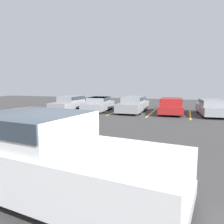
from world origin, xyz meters
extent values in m
plane|color=#423F3F|center=(0.00, 0.00, 0.00)|extent=(60.00, 60.00, 0.00)
cube|color=yellow|center=(-9.23, 13.80, 0.00)|extent=(0.12, 5.30, 0.01)
cube|color=yellow|center=(-6.27, 13.80, 0.00)|extent=(0.12, 5.30, 0.01)
cube|color=yellow|center=(-3.31, 13.80, 0.00)|extent=(0.12, 5.30, 0.01)
cube|color=yellow|center=(-0.35, 13.80, 0.00)|extent=(0.12, 5.30, 0.01)
cube|color=yellow|center=(2.62, 13.80, 0.00)|extent=(0.12, 5.30, 0.01)
cube|color=white|center=(-0.43, -0.17, 0.73)|extent=(5.96, 2.71, 0.91)
cube|color=white|center=(-0.72, -0.13, 1.48)|extent=(2.29, 2.09, 0.60)
cube|color=#2D3842|center=(-0.72, -0.13, 1.62)|extent=(2.25, 2.14, 0.33)
cube|color=white|center=(1.37, -0.40, 1.14)|extent=(2.35, 2.18, 0.13)
cube|color=silver|center=(2.34, -0.52, 0.39)|extent=(0.46, 2.05, 0.28)
cylinder|color=black|center=(1.38, 0.44, 0.45)|extent=(0.93, 0.41, 0.90)
cylinder|color=#ADADB2|center=(1.38, 0.44, 0.45)|extent=(0.53, 0.37, 0.49)
cylinder|color=black|center=(1.17, -1.21, 0.45)|extent=(0.93, 0.41, 0.90)
cylinder|color=#ADADB2|center=(1.17, -1.21, 0.45)|extent=(0.53, 0.37, 0.49)
cylinder|color=black|center=(-2.04, 0.88, 0.45)|extent=(0.93, 0.41, 0.90)
cylinder|color=#ADADB2|center=(-2.04, 0.88, 0.45)|extent=(0.53, 0.37, 0.49)
cube|color=gray|center=(-7.78, 13.81, 0.45)|extent=(1.92, 4.75, 0.56)
cube|color=gray|center=(-7.78, 13.91, 0.97)|extent=(1.63, 2.49, 0.48)
cube|color=#2D3842|center=(-7.78, 13.91, 1.07)|extent=(1.70, 2.45, 0.29)
cylinder|color=black|center=(-7.09, 12.43, 0.31)|extent=(0.25, 0.63, 0.62)
cylinder|color=#ADADB2|center=(-7.09, 12.43, 0.31)|extent=(0.26, 0.35, 0.34)
cylinder|color=black|center=(-8.57, 12.48, 0.31)|extent=(0.25, 0.63, 0.62)
cylinder|color=#ADADB2|center=(-8.57, 12.48, 0.31)|extent=(0.26, 0.35, 0.34)
cylinder|color=black|center=(-6.99, 15.14, 0.31)|extent=(0.25, 0.63, 0.62)
cylinder|color=#ADADB2|center=(-6.99, 15.14, 0.31)|extent=(0.26, 0.35, 0.34)
cylinder|color=black|center=(-8.47, 15.20, 0.31)|extent=(0.25, 0.63, 0.62)
cylinder|color=#ADADB2|center=(-8.47, 15.20, 0.31)|extent=(0.26, 0.35, 0.34)
cube|color=gray|center=(-4.92, 13.62, 0.45)|extent=(2.14, 4.65, 0.57)
cube|color=gray|center=(-4.93, 13.71, 0.96)|extent=(1.75, 2.47, 0.44)
cube|color=#2D3842|center=(-4.93, 13.71, 1.05)|extent=(1.81, 2.43, 0.27)
cylinder|color=black|center=(-4.06, 12.38, 0.31)|extent=(0.28, 0.63, 0.61)
cylinder|color=#ADADB2|center=(-4.06, 12.38, 0.31)|extent=(0.27, 0.36, 0.34)
cylinder|color=black|center=(-5.56, 12.25, 0.31)|extent=(0.28, 0.63, 0.61)
cylinder|color=#ADADB2|center=(-5.56, 12.25, 0.31)|extent=(0.27, 0.36, 0.34)
cylinder|color=black|center=(-4.28, 14.98, 0.31)|extent=(0.28, 0.63, 0.61)
cylinder|color=#ADADB2|center=(-4.28, 14.98, 0.31)|extent=(0.27, 0.36, 0.34)
cylinder|color=black|center=(-5.78, 14.86, 0.31)|extent=(0.28, 0.63, 0.61)
cylinder|color=#ADADB2|center=(-5.78, 14.86, 0.31)|extent=(0.27, 0.36, 0.34)
cube|color=gray|center=(-1.88, 13.82, 0.49)|extent=(1.82, 4.76, 0.65)
cube|color=gray|center=(-1.88, 13.91, 1.05)|extent=(1.59, 2.48, 0.47)
cube|color=#2D3842|center=(-1.88, 13.91, 1.15)|extent=(1.67, 2.43, 0.28)
cylinder|color=black|center=(-1.11, 12.44, 0.31)|extent=(0.23, 0.62, 0.62)
cylinder|color=#ADADB2|center=(-1.11, 12.44, 0.31)|extent=(0.24, 0.34, 0.34)
cylinder|color=black|center=(-2.66, 12.44, 0.31)|extent=(0.23, 0.62, 0.62)
cylinder|color=#ADADB2|center=(-2.66, 12.44, 0.31)|extent=(0.24, 0.34, 0.34)
cylinder|color=black|center=(-1.10, 15.19, 0.31)|extent=(0.23, 0.62, 0.62)
cylinder|color=#ADADB2|center=(-1.10, 15.19, 0.31)|extent=(0.24, 0.34, 0.34)
cylinder|color=black|center=(-2.65, 15.20, 0.31)|extent=(0.23, 0.62, 0.62)
cylinder|color=#ADADB2|center=(-2.65, 15.20, 0.31)|extent=(0.24, 0.34, 0.34)
cube|color=maroon|center=(1.17, 13.96, 0.45)|extent=(2.01, 4.59, 0.55)
cube|color=maroon|center=(1.17, 14.05, 0.97)|extent=(1.69, 2.42, 0.50)
cube|color=#2D3842|center=(1.17, 14.05, 1.07)|extent=(1.76, 2.37, 0.30)
cylinder|color=black|center=(2.02, 12.69, 0.31)|extent=(0.23, 0.64, 0.63)
cylinder|color=#ADADB2|center=(2.02, 12.69, 0.31)|extent=(0.23, 0.36, 0.35)
cylinder|color=black|center=(0.45, 12.62, 0.31)|extent=(0.23, 0.64, 0.63)
cylinder|color=#ADADB2|center=(0.45, 12.62, 0.31)|extent=(0.23, 0.36, 0.35)
cylinder|color=black|center=(1.89, 15.30, 0.31)|extent=(0.23, 0.64, 0.63)
cylinder|color=#ADADB2|center=(1.89, 15.30, 0.31)|extent=(0.23, 0.36, 0.35)
cylinder|color=black|center=(0.33, 15.23, 0.31)|extent=(0.23, 0.64, 0.63)
cylinder|color=#ADADB2|center=(0.33, 15.23, 0.31)|extent=(0.23, 0.36, 0.35)
cube|color=gray|center=(4.12, 13.78, 0.47)|extent=(2.14, 4.47, 0.59)
cube|color=gray|center=(4.11, 13.87, 0.98)|extent=(1.73, 2.38, 0.43)
cube|color=#2D3842|center=(4.11, 13.87, 1.06)|extent=(1.80, 2.35, 0.26)
cylinder|color=black|center=(3.50, 12.47, 0.32)|extent=(0.28, 0.66, 0.64)
cylinder|color=#ADADB2|center=(3.50, 12.47, 0.32)|extent=(0.26, 0.37, 0.35)
cylinder|color=black|center=(4.74, 15.10, 0.32)|extent=(0.28, 0.66, 0.64)
cylinder|color=#ADADB2|center=(4.74, 15.10, 0.32)|extent=(0.26, 0.37, 0.35)
cylinder|color=black|center=(3.26, 14.96, 0.32)|extent=(0.28, 0.66, 0.64)
cylinder|color=#ADADB2|center=(3.26, 14.96, 0.32)|extent=(0.26, 0.37, 0.35)
cube|color=#B7B2A8|center=(-5.68, 17.16, 0.07)|extent=(1.62, 0.20, 0.14)
camera|label=1|loc=(2.30, -3.88, 2.41)|focal=35.00mm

